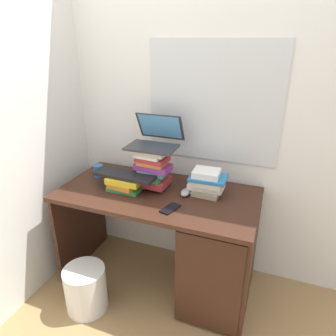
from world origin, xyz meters
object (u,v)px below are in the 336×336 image
object	(u,v)px
mug	(99,171)
cell_phone	(170,209)
book_stack_keyboard_riser	(125,183)
keyboard	(125,175)
book_stack_side	(207,182)
book_stack_tall	(152,169)
desk	(203,247)
laptop	(155,138)
computer_mouse	(185,192)
wastebasket	(86,289)

from	to	relation	value
mug	cell_phone	size ratio (longest dim) A/B	0.79
book_stack_keyboard_riser	keyboard	size ratio (longest dim) A/B	0.56
book_stack_keyboard_riser	book_stack_side	world-z (taller)	book_stack_side
book_stack_tall	book_stack_keyboard_riser	bearing A→B (deg)	-144.20
book_stack_keyboard_riser	mug	bearing A→B (deg)	157.30
book_stack_tall	book_stack_side	distance (m)	0.38
book_stack_tall	desk	bearing A→B (deg)	-13.03
book_stack_side	laptop	bearing A→B (deg)	175.86
book_stack_tall	book_stack_side	size ratio (longest dim) A/B	1.14
laptop	keyboard	size ratio (longest dim) A/B	0.78
computer_mouse	book_stack_tall	bearing A→B (deg)	172.40
desk	computer_mouse	distance (m)	0.39
book_stack_tall	book_stack_side	bearing A→B (deg)	5.93
laptop	mug	xyz separation A→B (m)	(-0.43, -0.06, -0.28)
keyboard	wastebasket	world-z (taller)	keyboard
cell_phone	laptop	bearing A→B (deg)	142.29
book_stack_side	cell_phone	distance (m)	0.33
desk	book_stack_side	distance (m)	0.44
computer_mouse	mug	bearing A→B (deg)	176.37
keyboard	wastebasket	distance (m)	0.80
book_stack_tall	wastebasket	world-z (taller)	book_stack_tall
book_stack_side	cell_phone	bearing A→B (deg)	-118.54
book_stack_tall	laptop	size ratio (longest dim) A/B	0.86
mug	cell_phone	bearing A→B (deg)	-20.97
keyboard	computer_mouse	xyz separation A→B (m)	(0.40, 0.07, -0.09)
cell_phone	book_stack_keyboard_riser	bearing A→B (deg)	176.73
laptop	keyboard	world-z (taller)	laptop
book_stack_tall	mug	xyz separation A→B (m)	(-0.43, 0.01, -0.09)
laptop	wastebasket	bearing A→B (deg)	-117.41
laptop	keyboard	bearing A→B (deg)	-131.01
cell_phone	wastebasket	xyz separation A→B (m)	(-0.51, -0.24, -0.59)
book_stack_tall	cell_phone	size ratio (longest dim) A/B	2.06
laptop	cell_phone	xyz separation A→B (m)	(0.22, -0.31, -0.32)
book_stack_keyboard_riser	wastebasket	bearing A→B (deg)	-109.67
laptop	cell_phone	size ratio (longest dim) A/B	2.40
desk	wastebasket	xyz separation A→B (m)	(-0.68, -0.39, -0.25)
laptop	book_stack_side	bearing A→B (deg)	-4.14
book_stack_tall	laptop	world-z (taller)	laptop
book_stack_side	mug	world-z (taller)	book_stack_side
book_stack_keyboard_riser	cell_phone	xyz separation A→B (m)	(0.37, -0.13, -0.04)
laptop	mug	size ratio (longest dim) A/B	3.02
keyboard	computer_mouse	world-z (taller)	keyboard
book_stack_keyboard_riser	book_stack_side	distance (m)	0.55
desk	book_stack_tall	world-z (taller)	book_stack_tall
mug	book_stack_side	bearing A→B (deg)	2.07
book_stack_tall	book_stack_side	world-z (taller)	book_stack_tall
computer_mouse	keyboard	bearing A→B (deg)	-169.95
keyboard	cell_phone	distance (m)	0.41
computer_mouse	laptop	bearing A→B (deg)	158.35
desk	wastebasket	size ratio (longest dim) A/B	4.22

